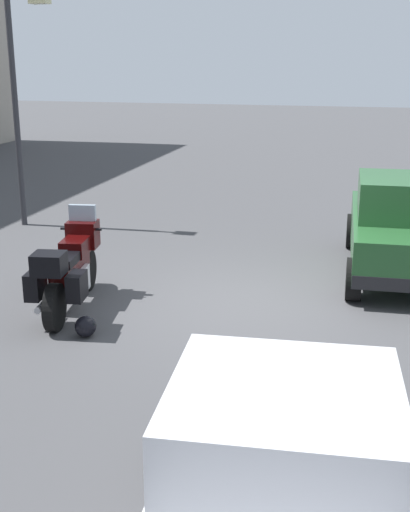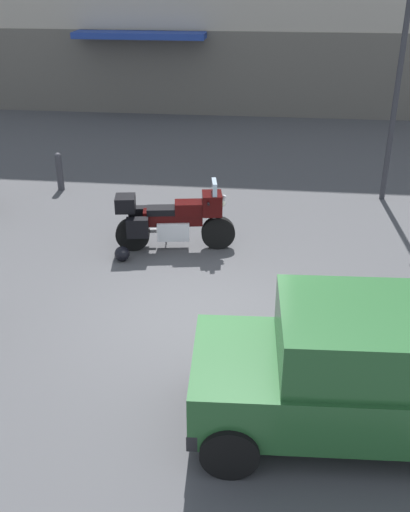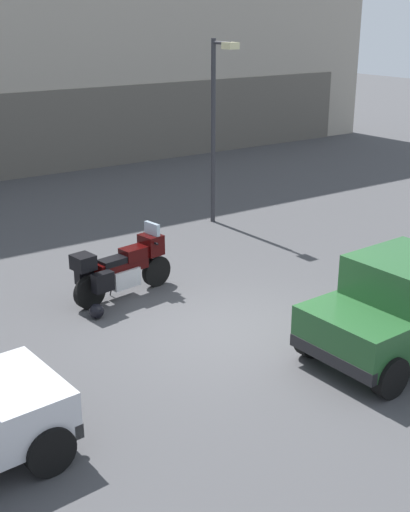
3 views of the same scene
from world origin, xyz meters
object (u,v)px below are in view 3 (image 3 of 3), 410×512
(car_hatchback_near, at_px, (410,304))
(streetlamp_curbside, at_px, (217,114))
(motorcycle, at_px, (122,267))
(helmet, at_px, (96,311))

(car_hatchback_near, distance_m, streetlamp_curbside, 8.01)
(motorcycle, relative_size, car_hatchback_near, 0.57)
(motorcycle, relative_size, streetlamp_curbside, 0.48)
(motorcycle, height_order, helmet, motorcycle)
(motorcycle, bearing_deg, helmet, -154.09)
(car_hatchback_near, bearing_deg, helmet, 130.12)
(motorcycle, xyz_separation_m, streetlamp_curbside, (4.36, 3.02, 2.23))
(helmet, bearing_deg, motorcycle, 34.97)
(motorcycle, height_order, car_hatchback_near, car_hatchback_near)
(helmet, height_order, streetlamp_curbside, streetlamp_curbside)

